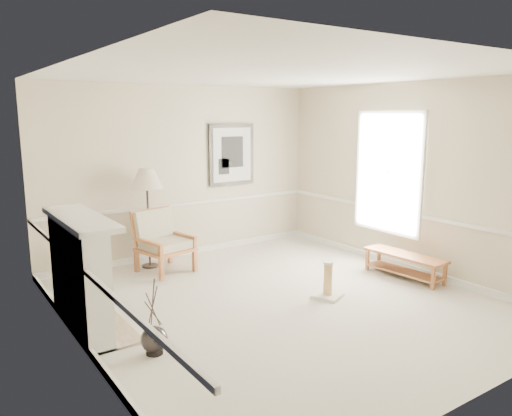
{
  "coord_description": "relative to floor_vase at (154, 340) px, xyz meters",
  "views": [
    {
      "loc": [
        -3.73,
        -4.93,
        2.41
      ],
      "look_at": [
        0.11,
        0.7,
        1.13
      ],
      "focal_mm": 35.0,
      "sensor_mm": 36.0,
      "label": 1
    }
  ],
  "objects": [
    {
      "name": "armchair",
      "position": [
        1.2,
        2.56,
        0.37
      ],
      "size": [
        0.87,
        0.91,
        0.96
      ],
      "rotation": [
        0.0,
        0.0,
        0.22
      ],
      "color": "#AD6B37",
      "rests_on": "ground"
    },
    {
      "name": "fireplace",
      "position": [
        -0.42,
        1.03,
        0.49
      ],
      "size": [
        0.64,
        1.64,
        1.31
      ],
      "color": "white",
      "rests_on": "ground"
    },
    {
      "name": "scratching_post",
      "position": [
        2.55,
        0.19,
        0.01
      ],
      "size": [
        0.46,
        0.46,
        0.5
      ],
      "rotation": [
        0.0,
        0.0,
        0.42
      ],
      "color": "white",
      "rests_on": "ground"
    },
    {
      "name": "floor_lamp",
      "position": [
        1.12,
        2.83,
        1.24
      ],
      "size": [
        0.52,
        0.52,
        1.59
      ],
      "rotation": [
        0.0,
        0.0,
        -0.05
      ],
      "color": "black",
      "rests_on": "ground"
    },
    {
      "name": "floor_vase",
      "position": [
        0.0,
        0.0,
        0.0
      ],
      "size": [
        0.28,
        0.28,
        0.81
      ],
      "rotation": [
        0.0,
        0.0,
        0.4
      ],
      "color": "black",
      "rests_on": "ground"
    },
    {
      "name": "room",
      "position": [
        2.06,
        0.51,
        1.72
      ],
      "size": [
        5.04,
        5.54,
        2.92
      ],
      "color": "beige",
      "rests_on": "ground"
    },
    {
      "name": "bench",
      "position": [
        4.07,
        0.18,
        0.09
      ],
      "size": [
        0.46,
        1.29,
        0.36
      ],
      "rotation": [
        0.0,
        0.0,
        0.07
      ],
      "color": "#AD6B37",
      "rests_on": "ground"
    },
    {
      "name": "ground",
      "position": [
        1.92,
        0.43,
        -0.15
      ],
      "size": [
        5.5,
        5.5,
        0.0
      ],
      "primitive_type": "plane",
      "color": "silver",
      "rests_on": "ground"
    }
  ]
}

